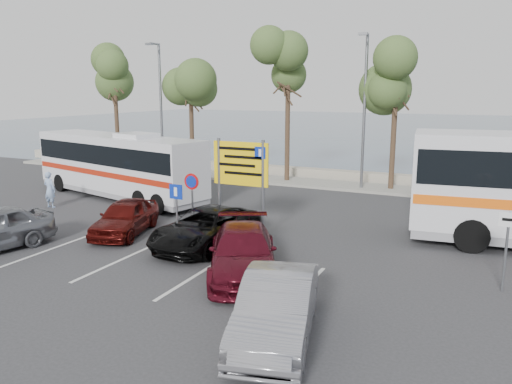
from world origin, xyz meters
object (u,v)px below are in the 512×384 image
at_px(street_lamp_left, 160,102).
at_px(direction_sign, 241,171).
at_px(street_lamp_right, 364,104).
at_px(pedestrian_near, 50,190).
at_px(car_maroon, 243,252).
at_px(coach_bus_left, 118,167).
at_px(car_red, 125,217).
at_px(suv_black, 206,228).
at_px(car_silver_b, 277,307).

bearing_deg(street_lamp_left, direction_sign, -43.17).
relative_size(street_lamp_right, pedestrian_near, 4.78).
bearing_deg(car_maroon, coach_bus_left, 119.75).
bearing_deg(car_maroon, car_red, 135.56).
height_order(suv_black, pedestrian_near, pedestrian_near).
relative_size(street_lamp_left, car_silver_b, 1.86).
distance_m(street_lamp_left, pedestrian_near, 10.82).
distance_m(coach_bus_left, pedestrian_near, 3.46).
height_order(direction_sign, suv_black, direction_sign).
relative_size(direction_sign, car_silver_b, 0.84).
height_order(car_maroon, car_red, car_maroon).
height_order(coach_bus_left, car_maroon, coach_bus_left).
xyz_separation_m(car_maroon, car_silver_b, (2.40, -3.11, 0.02)).
bearing_deg(direction_sign, suv_black, -106.55).
height_order(street_lamp_right, suv_black, street_lamp_right).
bearing_deg(coach_bus_left, direction_sign, -21.02).
xyz_separation_m(street_lamp_left, coach_bus_left, (2.41, -7.02, -3.05)).
bearing_deg(suv_black, street_lamp_right, 80.88).
bearing_deg(car_red, direction_sign, 7.06).
bearing_deg(street_lamp_left, car_silver_b, -48.05).
bearing_deg(car_maroon, direction_sign, 90.90).
relative_size(coach_bus_left, car_maroon, 2.31).
height_order(car_red, car_silver_b, car_silver_b).
bearing_deg(car_maroon, suv_black, 114.84).
bearing_deg(street_lamp_left, pedestrian_near, -84.35).
relative_size(car_maroon, suv_black, 1.01).
relative_size(suv_black, pedestrian_near, 2.81).
relative_size(direction_sign, pedestrian_near, 2.15).
relative_size(car_maroon, car_silver_b, 1.10).
bearing_deg(coach_bus_left, car_maroon, -33.29).
distance_m(street_lamp_right, direction_sign, 10.73).
height_order(car_silver_b, pedestrian_near, pedestrian_near).
relative_size(street_lamp_left, suv_black, 1.70).
distance_m(car_maroon, suv_black, 3.05).
height_order(car_maroon, pedestrian_near, pedestrian_near).
xyz_separation_m(coach_bus_left, car_red, (4.59, -5.03, -0.89)).
height_order(direction_sign, coach_bus_left, direction_sign).
bearing_deg(car_maroon, car_silver_b, -79.32).
height_order(street_lamp_left, car_maroon, street_lamp_left).
distance_m(car_red, car_silver_b, 9.67).
bearing_deg(street_lamp_right, car_silver_b, -82.30).
distance_m(coach_bus_left, car_red, 6.87).
relative_size(street_lamp_right, car_silver_b, 1.86).
relative_size(direction_sign, suv_black, 0.76).
bearing_deg(coach_bus_left, car_red, -47.62).
xyz_separation_m(coach_bus_left, car_maroon, (10.49, -6.89, -0.86)).
bearing_deg(street_lamp_right, car_maroon, -90.41).
height_order(street_lamp_left, direction_sign, street_lamp_left).
relative_size(street_lamp_left, car_maroon, 1.69).
bearing_deg(car_silver_b, suv_black, 119.32).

